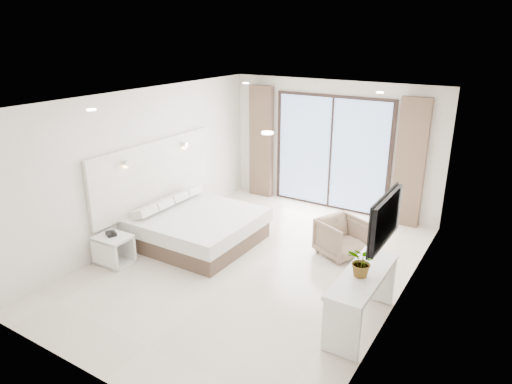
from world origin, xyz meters
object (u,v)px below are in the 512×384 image
(nightstand, at_px, (114,250))
(armchair, at_px, (342,236))
(console_desk, at_px, (362,288))
(bed, at_px, (197,227))

(nightstand, bearing_deg, armchair, 34.86)
(console_desk, bearing_deg, armchair, 118.91)
(bed, bearing_deg, armchair, 20.59)
(console_desk, relative_size, armchair, 2.13)
(bed, relative_size, armchair, 2.79)
(bed, relative_size, nightstand, 3.59)
(bed, xyz_separation_m, console_desk, (3.35, -0.83, 0.26))
(armchair, bearing_deg, console_desk, -126.21)
(nightstand, height_order, console_desk, console_desk)
(bed, height_order, armchair, armchair)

